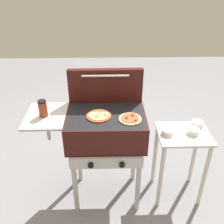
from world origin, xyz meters
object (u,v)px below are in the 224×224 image
(pizza_cheese, at_px, (99,116))
(topping_bowl_middle, at_px, (198,124))
(grill, at_px, (104,129))
(topping_bowl_far, at_px, (168,132))
(topping_bowl_near, at_px, (193,131))
(pizza_pepperoni, at_px, (130,119))
(prep_table, at_px, (181,151))
(sauce_jar, at_px, (43,108))

(pizza_cheese, xyz_separation_m, topping_bowl_middle, (0.86, 0.14, -0.18))
(grill, bearing_deg, topping_bowl_middle, 7.67)
(pizza_cheese, bearing_deg, grill, 37.11)
(topping_bowl_middle, bearing_deg, topping_bowl_far, -158.22)
(pizza_cheese, relative_size, topping_bowl_near, 2.04)
(pizza_pepperoni, bearing_deg, pizza_cheese, 168.00)
(topping_bowl_far, distance_m, topping_bowl_middle, 0.31)
(topping_bowl_near, bearing_deg, prep_table, 172.97)
(sauce_jar, bearing_deg, pizza_cheese, -2.98)
(prep_table, bearing_deg, topping_bowl_far, -176.36)
(grill, height_order, topping_bowl_middle, grill)
(pizza_cheese, xyz_separation_m, prep_table, (0.71, 0.03, -0.40))
(pizza_pepperoni, distance_m, topping_bowl_near, 0.58)
(pizza_cheese, relative_size, topping_bowl_far, 1.98)
(grill, bearing_deg, topping_bowl_near, -0.36)
(sauce_jar, bearing_deg, prep_table, 0.57)
(sauce_jar, height_order, prep_table, sauce_jar)
(prep_table, height_order, topping_bowl_near, topping_bowl_near)
(grill, relative_size, topping_bowl_near, 9.87)
(prep_table, distance_m, topping_bowl_near, 0.23)
(pizza_pepperoni, xyz_separation_m, topping_bowl_near, (0.55, 0.08, -0.18))
(prep_table, distance_m, topping_bowl_far, 0.26)
(sauce_jar, distance_m, topping_bowl_near, 1.25)
(prep_table, height_order, topping_bowl_far, topping_bowl_far)
(prep_table, distance_m, topping_bowl_middle, 0.28)
(sauce_jar, bearing_deg, grill, 0.84)
(sauce_jar, xyz_separation_m, topping_bowl_near, (1.23, 0.00, -0.24))
(grill, bearing_deg, topping_bowl_far, -0.50)
(prep_table, xyz_separation_m, topping_bowl_middle, (0.15, 0.11, 0.22))
(grill, xyz_separation_m, topping_bowl_middle, (0.82, 0.11, -0.03))
(pizza_cheese, bearing_deg, topping_bowl_middle, 9.27)
(topping_bowl_far, xyz_separation_m, topping_bowl_middle, (0.29, 0.12, 0.00))
(topping_bowl_far, bearing_deg, topping_bowl_near, -0.03)
(sauce_jar, bearing_deg, topping_bowl_middle, 5.17)
(pizza_cheese, distance_m, topping_bowl_middle, 0.89)
(pizza_pepperoni, height_order, prep_table, pizza_pepperoni)
(pizza_cheese, distance_m, sauce_jar, 0.44)
(pizza_cheese, height_order, pizza_pepperoni, pizza_cheese)
(pizza_cheese, height_order, prep_table, pizza_cheese)
(pizza_pepperoni, xyz_separation_m, topping_bowl_middle, (0.62, 0.19, -0.18))
(topping_bowl_far, bearing_deg, grill, 179.50)
(pizza_pepperoni, relative_size, prep_table, 0.25)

